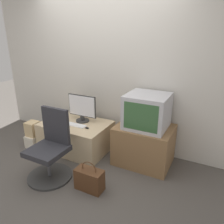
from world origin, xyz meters
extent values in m
plane|color=#4C4742|center=(0.00, 0.00, 0.00)|extent=(12.00, 12.00, 0.00)
cube|color=beige|center=(0.00, 1.32, 1.30)|extent=(4.40, 0.05, 2.60)
cube|color=#CCB289|center=(-0.29, 0.84, 0.23)|extent=(1.08, 0.74, 0.47)
cube|color=olive|center=(0.84, 0.96, 0.29)|extent=(0.80, 0.61, 0.58)
cylinder|color=#2D2D2D|center=(-0.23, 0.95, 0.48)|extent=(0.22, 0.22, 0.02)
cylinder|color=#2D2D2D|center=(-0.23, 0.95, 0.53)|extent=(0.07, 0.07, 0.08)
cube|color=#2D2D2D|center=(-0.23, 0.96, 0.73)|extent=(0.51, 0.01, 0.35)
cube|color=silver|center=(-0.23, 0.95, 0.73)|extent=(0.48, 0.02, 0.33)
cube|color=white|center=(-0.23, 0.75, 0.47)|extent=(0.37, 0.11, 0.01)
ellipsoid|color=black|center=(0.01, 0.73, 0.48)|extent=(0.06, 0.04, 0.03)
cube|color=#B7B7BC|center=(0.86, 0.97, 0.82)|extent=(0.57, 0.55, 0.48)
cube|color=#335B33|center=(0.86, 0.70, 0.82)|extent=(0.47, 0.01, 0.37)
cylinder|color=#333333|center=(-0.15, 0.03, 0.01)|extent=(0.59, 0.59, 0.03)
cylinder|color=#4C4C51|center=(-0.15, 0.03, 0.20)|extent=(0.05, 0.05, 0.34)
cube|color=#28282D|center=(-0.15, 0.03, 0.40)|extent=(0.46, 0.46, 0.07)
cube|color=#28282D|center=(-0.15, 0.23, 0.68)|extent=(0.41, 0.05, 0.49)
cube|color=beige|center=(-0.97, 0.56, 0.11)|extent=(0.21, 0.25, 0.21)
cube|color=#D1B27F|center=(-0.97, 0.56, 0.33)|extent=(0.19, 0.19, 0.24)
cube|color=#4C2D19|center=(0.46, 0.07, 0.14)|extent=(0.35, 0.18, 0.27)
torus|color=#4C2D19|center=(0.46, 0.07, 0.29)|extent=(0.20, 0.01, 0.20)
camera|label=1|loc=(1.73, -1.79, 1.85)|focal=35.00mm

